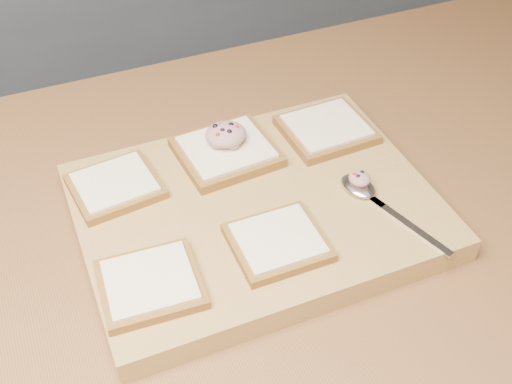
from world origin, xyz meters
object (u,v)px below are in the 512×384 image
Objects in this scene: bread_far_center at (226,151)px; tuna_salad_dollop at (226,134)px; cutting_board at (256,211)px; spoon at (366,192)px.

bread_far_center is 2.42× the size of tuna_salad_dollop.
cutting_board is 0.12m from tuna_salad_dollop.
bread_far_center is at bearing -109.49° from tuna_salad_dollop.
spoon is at bearing -48.32° from tuna_salad_dollop.
bread_far_center is (-0.00, 0.10, 0.03)m from cutting_board.
tuna_salad_dollop reaches higher than spoon.
tuna_salad_dollop is at bearing 131.68° from spoon.
bread_far_center reaches higher than spoon.
tuna_salad_dollop is (0.00, 0.01, 0.02)m from bread_far_center.
bread_far_center is at bearing 91.71° from cutting_board.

